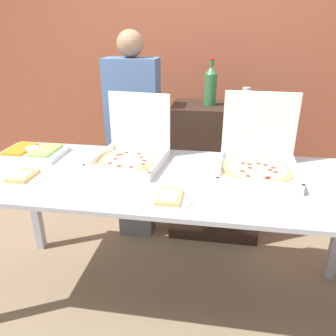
{
  "coord_description": "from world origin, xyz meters",
  "views": [
    {
      "loc": [
        0.27,
        -1.66,
        1.68
      ],
      "look_at": [
        0.0,
        0.0,
        0.96
      ],
      "focal_mm": 35.0,
      "sensor_mm": 36.0,
      "label": 1
    }
  ],
  "objects_px": {
    "pizza_box_far_right": "(132,151)",
    "person_guest_cap": "(134,138)",
    "paper_plate_front_right": "(169,198)",
    "soda_can_colored": "(255,101)",
    "paper_plate_front_left": "(23,177)",
    "veggie_tray": "(33,152)",
    "soda_bottle": "(211,85)",
    "pizza_box_near_right": "(258,159)",
    "soda_can_silver": "(246,95)"
  },
  "relations": [
    {
      "from": "paper_plate_front_right",
      "to": "veggie_tray",
      "type": "relative_size",
      "value": 0.6
    },
    {
      "from": "paper_plate_front_right",
      "to": "soda_can_silver",
      "type": "height_order",
      "value": "soda_can_silver"
    },
    {
      "from": "soda_bottle",
      "to": "soda_can_colored",
      "type": "height_order",
      "value": "soda_bottle"
    },
    {
      "from": "paper_plate_front_left",
      "to": "soda_can_silver",
      "type": "bearing_deg",
      "value": 42.9
    },
    {
      "from": "pizza_box_near_right",
      "to": "soda_can_colored",
      "type": "relative_size",
      "value": 3.8
    },
    {
      "from": "paper_plate_front_right",
      "to": "soda_can_colored",
      "type": "xyz_separation_m",
      "value": [
        0.47,
        1.07,
        0.27
      ]
    },
    {
      "from": "soda_can_colored",
      "to": "soda_bottle",
      "type": "bearing_deg",
      "value": 165.33
    },
    {
      "from": "pizza_box_near_right",
      "to": "paper_plate_front_left",
      "type": "distance_m",
      "value": 1.33
    },
    {
      "from": "paper_plate_front_left",
      "to": "soda_bottle",
      "type": "distance_m",
      "value": 1.48
    },
    {
      "from": "soda_can_silver",
      "to": "paper_plate_front_right",
      "type": "bearing_deg",
      "value": -107.92
    },
    {
      "from": "soda_bottle",
      "to": "soda_can_silver",
      "type": "height_order",
      "value": "soda_bottle"
    },
    {
      "from": "soda_can_colored",
      "to": "person_guest_cap",
      "type": "height_order",
      "value": "person_guest_cap"
    },
    {
      "from": "pizza_box_near_right",
      "to": "soda_bottle",
      "type": "distance_m",
      "value": 0.86
    },
    {
      "from": "paper_plate_front_right",
      "to": "pizza_box_near_right",
      "type": "bearing_deg",
      "value": 43.18
    },
    {
      "from": "veggie_tray",
      "to": "person_guest_cap",
      "type": "distance_m",
      "value": 0.78
    },
    {
      "from": "paper_plate_front_left",
      "to": "soda_can_colored",
      "type": "height_order",
      "value": "soda_can_colored"
    },
    {
      "from": "soda_can_silver",
      "to": "person_guest_cap",
      "type": "distance_m",
      "value": 0.95
    },
    {
      "from": "pizza_box_far_right",
      "to": "person_guest_cap",
      "type": "relative_size",
      "value": 0.28
    },
    {
      "from": "paper_plate_front_right",
      "to": "person_guest_cap",
      "type": "height_order",
      "value": "person_guest_cap"
    },
    {
      "from": "pizza_box_near_right",
      "to": "soda_can_colored",
      "type": "bearing_deg",
      "value": 91.48
    },
    {
      "from": "soda_can_silver",
      "to": "soda_can_colored",
      "type": "distance_m",
      "value": 0.22
    },
    {
      "from": "paper_plate_front_left",
      "to": "pizza_box_far_right",
      "type": "bearing_deg",
      "value": 31.52
    },
    {
      "from": "soda_bottle",
      "to": "soda_can_colored",
      "type": "xyz_separation_m",
      "value": [
        0.33,
        -0.09,
        -0.09
      ]
    },
    {
      "from": "pizza_box_far_right",
      "to": "paper_plate_front_left",
      "type": "relative_size",
      "value": 1.95
    },
    {
      "from": "pizza_box_far_right",
      "to": "person_guest_cap",
      "type": "distance_m",
      "value": 0.61
    },
    {
      "from": "paper_plate_front_left",
      "to": "person_guest_cap",
      "type": "distance_m",
      "value": 1.0
    },
    {
      "from": "soda_bottle",
      "to": "paper_plate_front_left",
      "type": "bearing_deg",
      "value": -133.09
    },
    {
      "from": "pizza_box_near_right",
      "to": "pizza_box_far_right",
      "type": "height_order",
      "value": "pizza_box_near_right"
    },
    {
      "from": "person_guest_cap",
      "to": "paper_plate_front_left",
      "type": "bearing_deg",
      "value": 66.49
    },
    {
      "from": "person_guest_cap",
      "to": "pizza_box_near_right",
      "type": "bearing_deg",
      "value": 145.92
    },
    {
      "from": "veggie_tray",
      "to": "person_guest_cap",
      "type": "xyz_separation_m",
      "value": [
        0.53,
        0.57,
        -0.06
      ]
    },
    {
      "from": "soda_bottle",
      "to": "paper_plate_front_right",
      "type": "bearing_deg",
      "value": -96.66
    },
    {
      "from": "pizza_box_near_right",
      "to": "soda_can_colored",
      "type": "distance_m",
      "value": 0.68
    },
    {
      "from": "paper_plate_front_right",
      "to": "paper_plate_front_left",
      "type": "xyz_separation_m",
      "value": [
        -0.84,
        0.11,
        -0.0
      ]
    },
    {
      "from": "pizza_box_far_right",
      "to": "person_guest_cap",
      "type": "bearing_deg",
      "value": 109.64
    },
    {
      "from": "paper_plate_front_right",
      "to": "veggie_tray",
      "type": "distance_m",
      "value": 1.08
    },
    {
      "from": "pizza_box_near_right",
      "to": "paper_plate_front_left",
      "type": "height_order",
      "value": "pizza_box_near_right"
    },
    {
      "from": "paper_plate_front_left",
      "to": "soda_can_silver",
      "type": "height_order",
      "value": "soda_can_silver"
    },
    {
      "from": "soda_bottle",
      "to": "soda_can_silver",
      "type": "bearing_deg",
      "value": 23.71
    },
    {
      "from": "veggie_tray",
      "to": "soda_bottle",
      "type": "distance_m",
      "value": 1.36
    },
    {
      "from": "paper_plate_front_left",
      "to": "soda_can_silver",
      "type": "distance_m",
      "value": 1.74
    },
    {
      "from": "veggie_tray",
      "to": "soda_can_colored",
      "type": "distance_m",
      "value": 1.59
    },
    {
      "from": "paper_plate_front_left",
      "to": "soda_bottle",
      "type": "relative_size",
      "value": 0.68
    },
    {
      "from": "paper_plate_front_right",
      "to": "pizza_box_far_right",
      "type": "bearing_deg",
      "value": 124.53
    },
    {
      "from": "veggie_tray",
      "to": "soda_bottle",
      "type": "relative_size",
      "value": 1.13
    },
    {
      "from": "soda_can_silver",
      "to": "paper_plate_front_left",
      "type": "bearing_deg",
      "value": -137.1
    },
    {
      "from": "soda_can_silver",
      "to": "pizza_box_far_right",
      "type": "bearing_deg",
      "value": -130.64
    },
    {
      "from": "paper_plate_front_right",
      "to": "soda_bottle",
      "type": "distance_m",
      "value": 1.22
    },
    {
      "from": "pizza_box_near_right",
      "to": "pizza_box_far_right",
      "type": "relative_size",
      "value": 1.02
    },
    {
      "from": "soda_bottle",
      "to": "person_guest_cap",
      "type": "distance_m",
      "value": 0.72
    }
  ]
}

